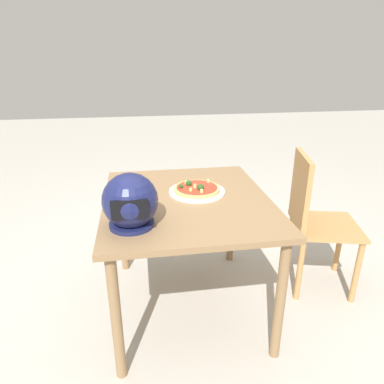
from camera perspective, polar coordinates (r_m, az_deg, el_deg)
The scene contains 6 objects.
ground_plane at distance 2.26m, azimuth -0.75°, elevation -18.08°, with size 14.00×14.00×0.00m, color #B2ADA3.
dining_table at distance 1.91m, azimuth -0.84°, elevation -3.44°, with size 0.90×1.03×0.72m.
pizza_plate at distance 1.95m, azimuth 0.82°, elevation 0.09°, with size 0.32×0.32×0.01m, color white.
pizza at distance 1.95m, azimuth 0.78°, elevation 0.58°, with size 0.26×0.26×0.05m.
motorcycle_helmet at distance 1.56m, azimuth -10.23°, elevation -1.62°, with size 0.25×0.25×0.25m.
chair_side at distance 2.29m, azimuth 19.40°, elevation -3.75°, with size 0.48×0.48×0.90m.
Camera 1 is at (0.24, 1.71, 1.45)m, focal length 32.09 mm.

